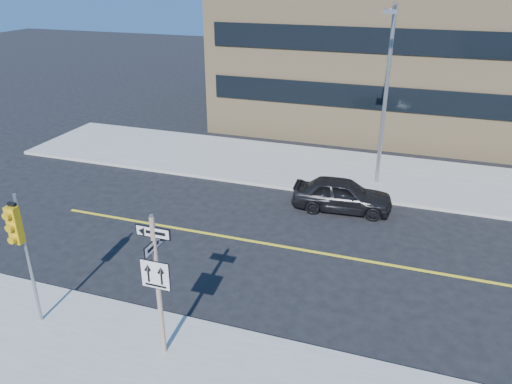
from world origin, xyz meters
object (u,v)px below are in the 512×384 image
at_px(parked_car_a, 342,194).
at_px(streetlight_a, 386,86).
at_px(sign_pole, 157,279).
at_px(traffic_signal, 18,235).

distance_m(parked_car_a, streetlight_a, 5.13).
distance_m(sign_pole, parked_car_a, 10.85).
relative_size(traffic_signal, streetlight_a, 0.50).
height_order(traffic_signal, parked_car_a, traffic_signal).
xyz_separation_m(sign_pole, parked_car_a, (2.89, 10.31, -1.73)).
bearing_deg(streetlight_a, sign_pole, -106.77).
bearing_deg(traffic_signal, streetlight_a, 59.20).
bearing_deg(parked_car_a, streetlight_a, -24.78).
bearing_deg(sign_pole, traffic_signal, -177.89).
height_order(sign_pole, streetlight_a, streetlight_a).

